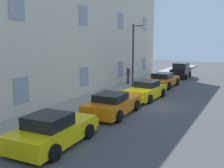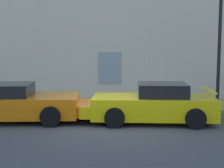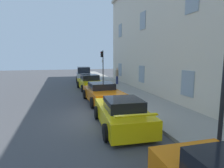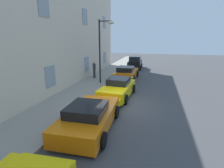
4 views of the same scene
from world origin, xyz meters
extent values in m
plane|color=#444447|center=(0.00, 0.00, 0.00)|extent=(80.00, 80.00, 0.00)
cube|color=gray|center=(0.00, 3.51, 0.07)|extent=(60.00, 3.18, 0.14)
cube|color=beige|center=(0.00, 7.08, 5.11)|extent=(32.20, 3.95, 10.22)
cube|color=#8C99A3|center=(-12.88, 5.07, 1.60)|extent=(1.10, 0.06, 1.50)
cube|color=#8C99A3|center=(-6.44, 5.07, 1.60)|extent=(1.10, 0.06, 1.50)
cube|color=#8C99A3|center=(0.00, 5.07, 1.60)|extent=(1.10, 0.06, 1.50)
cube|color=#8C99A3|center=(-12.88, 5.07, 6.31)|extent=(1.10, 0.06, 1.50)
cube|color=#8C99A3|center=(-6.44, 5.07, 6.31)|extent=(1.10, 0.06, 1.50)
cube|color=yellow|center=(-8.79, 0.73, 0.53)|extent=(4.26, 2.24, 0.73)
cube|color=black|center=(-9.10, 0.71, 1.16)|extent=(1.75, 1.69, 0.52)
cube|color=yellow|center=(-6.97, 0.83, 0.44)|extent=(1.35, 1.91, 0.40)
cylinder|color=black|center=(-7.56, 1.80, 0.33)|extent=(0.68, 0.28, 0.67)
cylinder|color=black|center=(-7.45, -0.20, 0.33)|extent=(0.68, 0.28, 0.67)
cylinder|color=black|center=(-10.13, 1.65, 0.33)|extent=(0.68, 0.28, 0.67)
cylinder|color=black|center=(-10.01, -0.35, 0.33)|extent=(0.68, 0.28, 0.67)
cube|color=orange|center=(-3.33, 0.73, 0.54)|extent=(4.51, 2.23, 0.72)
cube|color=black|center=(-3.66, 0.72, 1.11)|extent=(1.84, 1.71, 0.43)
cube|color=orange|center=(-1.39, 0.82, 0.45)|extent=(1.41, 1.93, 0.39)
cylinder|color=black|center=(-2.01, 1.81, 0.34)|extent=(0.69, 0.27, 0.68)
cylinder|color=black|center=(-1.92, -0.22, 0.34)|extent=(0.69, 0.27, 0.68)
cylinder|color=black|center=(-4.75, 1.69, 0.34)|extent=(0.69, 0.27, 0.68)
cylinder|color=black|center=(-4.66, -0.35, 0.34)|extent=(0.69, 0.27, 0.68)
cube|color=yellow|center=(1.53, 0.51, 0.54)|extent=(4.28, 2.08, 0.74)
cube|color=black|center=(1.84, 0.50, 1.13)|extent=(1.75, 1.57, 0.45)
cube|color=yellow|center=(-0.31, 0.61, 0.44)|extent=(1.34, 1.77, 0.40)
cube|color=yellow|center=(3.45, 0.41, 1.12)|extent=(0.24, 1.58, 0.06)
cylinder|color=black|center=(0.19, -0.34, 0.33)|extent=(0.68, 0.27, 0.67)
cylinder|color=black|center=(0.28, 1.51, 0.33)|extent=(0.68, 0.27, 0.67)
cylinder|color=black|center=(2.78, -0.48, 0.33)|extent=(0.68, 0.27, 0.67)
cylinder|color=black|center=(2.88, 1.37, 0.33)|extent=(0.68, 0.27, 0.67)
cube|color=#B2B7BC|center=(-14.78, 0.77, 0.61)|extent=(3.86, 1.96, 1.09)
cube|color=#1E232B|center=(-14.78, 0.77, 1.53)|extent=(2.35, 1.65, 0.75)
cylinder|color=black|center=(-15.96, 0.00, 0.29)|extent=(0.59, 0.24, 0.58)
cylinder|color=black|center=(-15.84, 1.70, 0.29)|extent=(0.59, 0.24, 0.58)
cylinder|color=black|center=(-13.71, -0.16, 0.29)|extent=(0.59, 0.24, 0.58)
cylinder|color=black|center=(-13.59, 1.55, 0.29)|extent=(0.59, 0.24, 0.58)
cylinder|color=black|center=(-11.83, 2.68, 2.02)|extent=(0.10, 0.10, 3.77)
cube|color=black|center=(-11.83, 2.54, 3.46)|extent=(0.22, 0.20, 0.66)
sphere|color=red|center=(-11.83, 2.43, 3.67)|extent=(0.12, 0.12, 0.12)
sphere|color=black|center=(-11.83, 2.43, 3.46)|extent=(0.12, 0.12, 0.12)
sphere|color=black|center=(-11.83, 2.43, 3.25)|extent=(0.12, 0.12, 0.12)
cylinder|color=white|center=(-11.83, 2.58, 2.71)|extent=(0.44, 0.02, 0.44)
cylinder|color=navy|center=(-10.74, 4.04, 0.58)|extent=(0.29, 0.29, 0.88)
cylinder|color=#8C7259|center=(-10.74, 4.04, 1.36)|extent=(0.37, 0.37, 0.68)
sphere|color=tan|center=(-10.74, 4.04, 1.82)|extent=(0.22, 0.22, 0.22)
camera|label=1|loc=(-17.11, -6.61, 4.46)|focal=42.26mm
camera|label=2|loc=(0.10, -10.76, 2.64)|focal=52.49mm
camera|label=3|loc=(9.27, -2.06, 3.12)|focal=30.02mm
camera|label=4|loc=(-10.21, -2.25, 4.21)|focal=27.17mm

